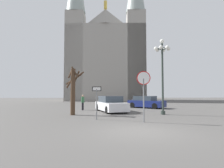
# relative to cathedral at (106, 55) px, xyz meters

# --- Properties ---
(ground_plane) EXTENTS (120.00, 120.00, 0.00)m
(ground_plane) POSITION_rel_cathedral_xyz_m (0.35, -35.07, -10.97)
(ground_plane) COLOR #514F4C
(cathedral) EXTENTS (18.46, 13.49, 35.70)m
(cathedral) POSITION_rel_cathedral_xyz_m (0.00, 0.00, 0.00)
(cathedral) COLOR gray
(cathedral) RESTS_ON ground
(stop_sign) EXTENTS (0.82, 0.14, 3.04)m
(stop_sign) POSITION_rel_cathedral_xyz_m (1.12, -32.60, -8.81)
(stop_sign) COLOR slate
(stop_sign) RESTS_ON ground
(one_way_arrow_sign) EXTENTS (0.61, 0.19, 2.16)m
(one_way_arrow_sign) POSITION_rel_cathedral_xyz_m (-1.70, -31.29, -9.57)
(one_way_arrow_sign) COLOR slate
(one_way_arrow_sign) RESTS_ON ground
(street_lamp) EXTENTS (1.36, 1.22, 6.16)m
(street_lamp) POSITION_rel_cathedral_xyz_m (3.60, -28.86, -6.86)
(street_lamp) COLOR #2D3833
(street_lamp) RESTS_ON ground
(bare_tree) EXTENTS (1.53, 1.29, 3.81)m
(bare_tree) POSITION_rel_cathedral_xyz_m (-3.62, -28.60, -8.90)
(bare_tree) COLOR #473323
(bare_tree) RESTS_ON ground
(parked_car_near_navy) EXTENTS (4.29, 4.10, 1.39)m
(parked_car_near_navy) POSITION_rel_cathedral_xyz_m (3.93, -22.22, -10.31)
(parked_car_near_navy) COLOR navy
(parked_car_near_navy) RESTS_ON ground
(parked_car_far_white) EXTENTS (2.97, 4.70, 1.46)m
(parked_car_far_white) POSITION_rel_cathedral_xyz_m (-0.47, -26.26, -10.28)
(parked_car_far_white) COLOR silver
(parked_car_far_white) RESTS_ON ground
(pedestrian_walking) EXTENTS (0.32, 0.32, 1.55)m
(pedestrian_walking) POSITION_rel_cathedral_xyz_m (-3.22, -24.55, -10.04)
(pedestrian_walking) COLOR black
(pedestrian_walking) RESTS_ON ground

